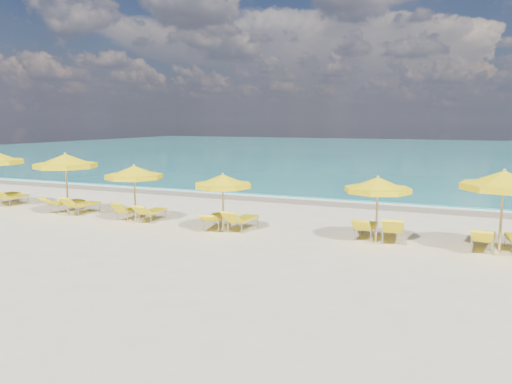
% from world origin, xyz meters
% --- Properties ---
extents(ground_plane, '(120.00, 120.00, 0.00)m').
position_xyz_m(ground_plane, '(0.00, 0.00, 0.00)').
color(ground_plane, beige).
extents(ocean, '(120.00, 80.00, 0.30)m').
position_xyz_m(ocean, '(0.00, 48.00, 0.00)').
color(ocean, '#167A7C').
rests_on(ocean, ground).
extents(wet_sand_band, '(120.00, 2.60, 0.01)m').
position_xyz_m(wet_sand_band, '(0.00, 7.40, 0.00)').
color(wet_sand_band, tan).
rests_on(wet_sand_band, ground).
extents(foam_line, '(120.00, 1.20, 0.03)m').
position_xyz_m(foam_line, '(0.00, 8.20, 0.00)').
color(foam_line, white).
rests_on(foam_line, ground).
extents(whitecap_near, '(14.00, 0.36, 0.05)m').
position_xyz_m(whitecap_near, '(-6.00, 17.00, 0.00)').
color(whitecap_near, white).
rests_on(whitecap_near, ground).
extents(whitecap_far, '(18.00, 0.30, 0.05)m').
position_xyz_m(whitecap_far, '(8.00, 24.00, 0.00)').
color(whitecap_far, white).
rests_on(whitecap_far, ground).
extents(umbrella_2, '(2.56, 2.56, 2.59)m').
position_xyz_m(umbrella_2, '(-7.98, 0.08, 2.21)').
color(umbrella_2, tan).
rests_on(umbrella_2, ground).
extents(umbrella_3, '(2.39, 2.39, 2.23)m').
position_xyz_m(umbrella_3, '(-4.43, -0.07, 1.90)').
color(umbrella_3, tan).
rests_on(umbrella_3, ground).
extents(umbrella_4, '(2.29, 2.29, 2.08)m').
position_xyz_m(umbrella_4, '(-0.49, -0.31, 1.78)').
color(umbrella_4, tan).
rests_on(umbrella_4, ground).
extents(umbrella_5, '(2.19, 2.19, 2.17)m').
position_xyz_m(umbrella_5, '(4.76, 0.25, 1.85)').
color(umbrella_5, tan).
rests_on(umbrella_5, ground).
extents(umbrella_6, '(3.00, 3.00, 2.51)m').
position_xyz_m(umbrella_6, '(8.35, 0.40, 2.14)').
color(umbrella_6, tan).
rests_on(umbrella_6, ground).
extents(lounger_1_left, '(0.89, 2.00, 0.96)m').
position_xyz_m(lounger_1_left, '(-12.81, 0.88, 0.25)').
color(lounger_1_left, '#A5A8AD').
rests_on(lounger_1_left, ground).
extents(lounger_1_right, '(0.76, 1.77, 0.82)m').
position_xyz_m(lounger_1_right, '(-11.96, 0.83, 0.22)').
color(lounger_1_right, '#A5A8AD').
rests_on(lounger_1_right, ground).
extents(lounger_2_left, '(0.97, 2.00, 0.75)m').
position_xyz_m(lounger_2_left, '(-8.53, 0.54, 0.23)').
color(lounger_2_left, '#A5A8AD').
rests_on(lounger_2_left, ground).
extents(lounger_2_right, '(0.67, 1.86, 0.85)m').
position_xyz_m(lounger_2_right, '(-7.45, 0.39, 0.23)').
color(lounger_2_right, '#A5A8AD').
rests_on(lounger_2_right, ground).
extents(lounger_3_left, '(0.60, 1.62, 0.80)m').
position_xyz_m(lounger_3_left, '(-4.96, 0.28, 0.21)').
color(lounger_3_left, '#A5A8AD').
rests_on(lounger_3_left, ground).
extents(lounger_3_right, '(0.68, 1.78, 0.77)m').
position_xyz_m(lounger_3_right, '(-3.91, 0.29, 0.21)').
color(lounger_3_right, '#A5A8AD').
rests_on(lounger_3_right, ground).
extents(lounger_4_left, '(0.96, 2.02, 0.71)m').
position_xyz_m(lounger_4_left, '(-1.01, 0.13, 0.23)').
color(lounger_4_left, '#A5A8AD').
rests_on(lounger_4_left, ground).
extents(lounger_4_right, '(0.74, 1.87, 0.85)m').
position_xyz_m(lounger_4_right, '(0.02, 0.21, 0.23)').
color(lounger_4_right, '#A5A8AD').
rests_on(lounger_4_right, ground).
extents(lounger_5_left, '(0.62, 1.79, 0.79)m').
position_xyz_m(lounger_5_left, '(4.32, 0.81, 0.22)').
color(lounger_5_left, '#A5A8AD').
rests_on(lounger_5_left, ground).
extents(lounger_5_right, '(0.87, 2.05, 0.92)m').
position_xyz_m(lounger_5_right, '(5.23, 0.70, 0.25)').
color(lounger_5_right, '#A5A8AD').
rests_on(lounger_5_right, ground).
extents(lounger_6_left, '(0.75, 1.93, 0.82)m').
position_xyz_m(lounger_6_left, '(7.92, 0.61, 0.23)').
color(lounger_6_left, '#A5A8AD').
rests_on(lounger_6_left, ground).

